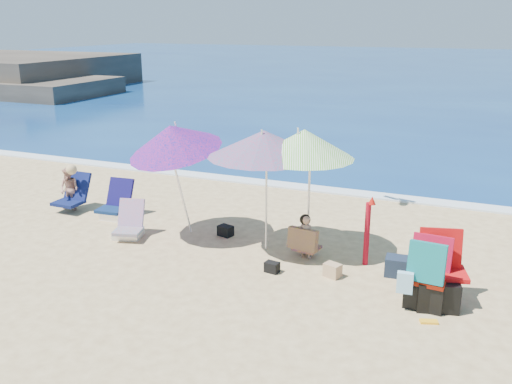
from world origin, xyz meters
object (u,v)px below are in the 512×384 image
at_px(umbrella_blue, 173,138).
at_px(camp_chair_right, 426,282).
at_px(umbrella_striped, 304,144).
at_px(camp_chair_left, 438,284).
at_px(chair_rainbow, 129,228).
at_px(person_left, 70,189).
at_px(chair_navy, 117,208).
at_px(umbrella_turquoise, 264,144).
at_px(person_center, 305,237).
at_px(furled_umbrella, 368,227).

distance_m(umbrella_blue, camp_chair_right, 5.03).
distance_m(umbrella_striped, camp_chair_left, 3.11).
bearing_deg(umbrella_blue, umbrella_striped, 4.90).
distance_m(umbrella_blue, chair_rainbow, 1.99).
bearing_deg(camp_chair_right, camp_chair_left, 37.92).
bearing_deg(umbrella_striped, person_left, 176.13).
distance_m(umbrella_striped, chair_navy, 4.59).
distance_m(umbrella_turquoise, person_center, 1.78).
bearing_deg(camp_chair_right, umbrella_turquoise, 161.05).
height_order(umbrella_striped, camp_chair_left, umbrella_striped).
xyz_separation_m(camp_chair_left, camp_chair_right, (-0.16, -0.12, 0.06)).
distance_m(umbrella_striped, person_left, 5.65).
bearing_deg(chair_navy, umbrella_turquoise, -7.82).
xyz_separation_m(person_center, person_left, (-5.53, 0.52, 0.10)).
height_order(umbrella_turquoise, furled_umbrella, umbrella_turquoise).
height_order(umbrella_striped, person_left, umbrella_striped).
distance_m(camp_chair_right, person_center, 2.37).
height_order(umbrella_striped, umbrella_blue, umbrella_blue).
distance_m(furled_umbrella, chair_rainbow, 4.53).
distance_m(umbrella_blue, person_left, 3.38).
distance_m(umbrella_blue, person_center, 2.98).
height_order(chair_rainbow, person_center, person_center).
distance_m(umbrella_blue, camp_chair_left, 5.18).
bearing_deg(person_left, camp_chair_left, -10.06).
xyz_separation_m(chair_rainbow, camp_chair_left, (5.73, -0.51, 0.14)).
xyz_separation_m(umbrella_blue, chair_navy, (-1.78, 0.55, -1.74)).
xyz_separation_m(umbrella_striped, furled_umbrella, (1.16, -0.02, -1.33)).
relative_size(chair_navy, person_left, 0.75).
height_order(umbrella_turquoise, umbrella_blue, umbrella_blue).
relative_size(umbrella_turquoise, person_center, 3.00).
xyz_separation_m(umbrella_blue, person_left, (-2.99, 0.58, -1.47)).
height_order(camp_chair_left, person_center, camp_chair_left).
xyz_separation_m(umbrella_turquoise, person_center, (0.78, -0.01, -1.60)).
distance_m(furled_umbrella, person_center, 1.10).
distance_m(umbrella_blue, chair_navy, 2.55).
height_order(umbrella_striped, camp_chair_right, umbrella_striped).
distance_m(camp_chair_left, person_left, 7.96).
relative_size(umbrella_blue, person_center, 3.04).
relative_size(chair_rainbow, camp_chair_left, 0.72).
bearing_deg(umbrella_turquoise, camp_chair_left, -15.93).
bearing_deg(furled_umbrella, person_center, -172.95).
height_order(umbrella_blue, camp_chair_right, umbrella_blue).
height_order(umbrella_blue, furled_umbrella, umbrella_blue).
relative_size(umbrella_blue, furled_umbrella, 1.94).
bearing_deg(umbrella_blue, chair_rainbow, -161.12).
bearing_deg(camp_chair_right, umbrella_blue, 168.67).
bearing_deg(umbrella_blue, person_center, 1.34).
distance_m(chair_navy, chair_rainbow, 1.24).
xyz_separation_m(furled_umbrella, person_center, (-1.06, -0.13, -0.29)).
xyz_separation_m(furled_umbrella, person_left, (-6.59, 0.39, -0.19)).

